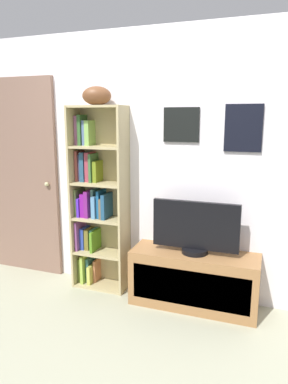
{
  "coord_description": "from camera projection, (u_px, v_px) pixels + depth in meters",
  "views": [
    {
      "loc": [
        0.94,
        -1.87,
        1.59
      ],
      "look_at": [
        -0.04,
        0.85,
        0.99
      ],
      "focal_mm": 33.09,
      "sensor_mm": 36.0,
      "label": 1
    }
  ],
  "objects": [
    {
      "name": "door",
      "position": [
        24.0,
        178.0,
        3.62
      ],
      "size": [
        0.78,
        0.09,
        1.98
      ],
      "color": "#7B5C4D",
      "rests_on": "ground"
    },
    {
      "name": "television",
      "position": [
        195.0,
        228.0,
        2.93
      ],
      "size": [
        0.72,
        0.22,
        0.44
      ],
      "color": "black",
      "rests_on": "tv_stand"
    },
    {
      "name": "ground",
      "position": [
        107.0,
        364.0,
        2.36
      ],
      "size": [
        5.2,
        5.2,
        0.04
      ],
      "primitive_type": "cube",
      "color": "#9E9F85"
    },
    {
      "name": "bookshelf",
      "position": [
        96.0,
        202.0,
        3.31
      ],
      "size": [
        0.51,
        0.25,
        1.7
      ],
      "color": "tan",
      "rests_on": "ground"
    },
    {
      "name": "back_wall",
      "position": [
        159.0,
        166.0,
        3.16
      ],
      "size": [
        4.8,
        0.08,
        2.35
      ],
      "color": "silver",
      "rests_on": "ground"
    },
    {
      "name": "football",
      "position": [
        97.0,
        96.0,
        3.06
      ],
      "size": [
        0.29,
        0.24,
        0.16
      ],
      "primitive_type": "ellipsoid",
      "rotation": [
        0.0,
        0.0,
        0.36
      ],
      "color": "brown",
      "rests_on": "bookshelf"
    },
    {
      "name": "tv_stand",
      "position": [
        194.0,
        279.0,
        3.02
      ],
      "size": [
        1.07,
        0.36,
        0.48
      ],
      "color": "olive",
      "rests_on": "ground"
    }
  ]
}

